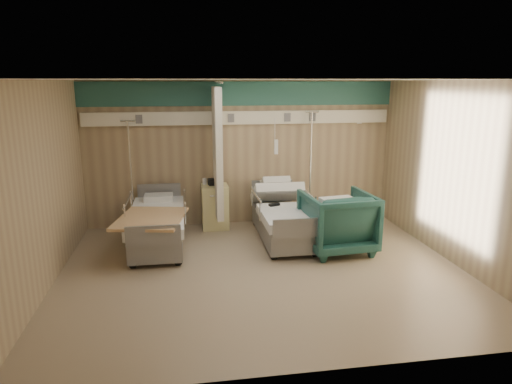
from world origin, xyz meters
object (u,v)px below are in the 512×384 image
bedside_cabinet (215,207)px  iv_stand_left (133,210)px  bed_right (283,223)px  bed_left (158,229)px  visitor_armchair (337,222)px  iv_stand_right (310,200)px

bedside_cabinet → iv_stand_left: 1.53m
bed_right → bed_left: 2.20m
bed_right → visitor_armchair: bearing=-39.8°
bed_right → iv_stand_right: 1.24m
visitor_armchair → bed_left: bearing=-16.8°
iv_stand_right → iv_stand_left: iv_stand_right is taller
bed_left → iv_stand_left: iv_stand_left is taller
bed_left → bedside_cabinet: (1.05, 0.90, 0.11)m
visitor_armchair → iv_stand_left: bearing=-28.2°
iv_stand_left → bedside_cabinet: bearing=1.2°
bed_left → visitor_armchair: bearing=-12.3°
bed_right → iv_stand_left: 2.82m
bed_right → iv_stand_right: size_ratio=0.97×
visitor_armchair → bedside_cabinet: bearing=-43.3°
bedside_cabinet → iv_stand_left: (-1.53, -0.03, 0.01)m
iv_stand_right → bedside_cabinet: bearing=-177.6°
iv_stand_right → iv_stand_left: 3.44m
bed_left → bedside_cabinet: bearing=40.6°
bed_right → iv_stand_right: (0.75, 0.98, 0.14)m
bedside_cabinet → bed_right: bearing=-38.0°
bedside_cabinet → iv_stand_right: (1.90, 0.08, 0.03)m
iv_stand_right → iv_stand_left: bearing=-178.1°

